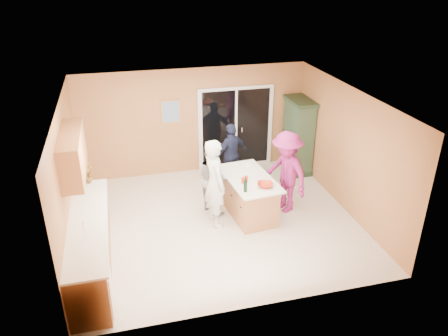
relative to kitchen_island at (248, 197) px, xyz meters
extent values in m
plane|color=silver|center=(-0.69, -0.15, -0.40)|extent=(5.50, 5.50, 0.00)
cube|color=silver|center=(-0.69, -0.15, 2.20)|extent=(5.50, 5.00, 0.10)
cube|color=tan|center=(-0.69, 2.35, 0.90)|extent=(5.50, 0.10, 2.60)
cube|color=tan|center=(-0.69, -2.65, 0.90)|extent=(5.50, 0.10, 2.60)
cube|color=tan|center=(-3.44, -0.15, 0.90)|extent=(0.10, 5.00, 2.60)
cube|color=tan|center=(2.06, -0.15, 0.90)|extent=(0.10, 5.00, 2.60)
cube|color=#A96C42|center=(-3.14, -1.05, 0.05)|extent=(0.60, 3.00, 0.90)
cube|color=white|center=(-3.13, -2.15, 0.00)|extent=(0.62, 0.60, 0.72)
cube|color=silver|center=(-3.12, -1.05, 0.52)|extent=(0.65, 3.05, 0.04)
cylinder|color=silver|center=(-3.14, -1.55, 0.69)|extent=(0.02, 0.02, 0.30)
cube|color=#A96C42|center=(-3.26, -0.35, 1.48)|extent=(0.35, 1.60, 0.75)
cube|color=silver|center=(0.36, 2.32, 0.65)|extent=(1.90, 0.05, 2.10)
cube|color=black|center=(0.36, 2.31, 0.65)|extent=(1.70, 0.03, 1.94)
cube|color=silver|center=(0.36, 2.30, 0.65)|extent=(0.06, 0.04, 1.94)
cube|color=silver|center=(0.51, 2.29, 0.60)|extent=(0.02, 0.03, 0.12)
cube|color=#A27951|center=(-1.24, 2.33, 1.20)|extent=(0.46, 0.03, 0.56)
cube|color=#476D94|center=(-1.24, 2.32, 1.20)|extent=(0.38, 0.02, 0.48)
cube|color=#A96C42|center=(0.00, 0.00, 0.01)|extent=(0.88, 1.50, 0.81)
cube|color=silver|center=(0.00, 0.00, 0.43)|extent=(1.04, 1.70, 0.04)
cube|color=black|center=(0.00, 0.00, -0.35)|extent=(0.80, 1.42, 0.09)
cube|color=#213622|center=(1.80, 1.75, -0.34)|extent=(0.51, 0.97, 0.11)
cube|color=#365136|center=(1.80, 1.75, 0.52)|extent=(0.46, 0.91, 1.72)
cube|color=#213622|center=(1.80, 1.75, 1.41)|extent=(0.53, 1.01, 0.07)
imported|color=silver|center=(-0.75, -0.18, 0.51)|extent=(0.54, 0.72, 1.82)
imported|color=#A0A0A2|center=(-0.68, 0.36, 0.35)|extent=(0.76, 0.86, 1.50)
imported|color=#1C233D|center=(0.02, 1.43, 0.35)|extent=(0.95, 0.70, 1.50)
imported|color=#992172|center=(0.79, -0.01, 0.48)|extent=(1.01, 1.29, 1.76)
imported|color=#A82912|center=(0.19, -0.45, 0.49)|extent=(0.39, 0.39, 0.07)
imported|color=#B72512|center=(-3.14, 0.38, 0.75)|extent=(0.26, 0.21, 0.42)
cylinder|color=#A82912|center=(-0.10, -0.14, 0.51)|extent=(0.09, 0.09, 0.11)
cylinder|color=#A82912|center=(-0.18, -0.21, 0.51)|extent=(0.09, 0.09, 0.12)
cylinder|color=black|center=(-0.24, -0.55, 0.56)|extent=(0.07, 0.07, 0.22)
cylinder|color=black|center=(-0.24, -0.55, 0.71)|extent=(0.03, 0.03, 0.08)
cylinder|color=silver|center=(0.15, 0.61, 0.46)|extent=(0.26, 0.26, 0.01)
camera|label=1|loc=(-2.43, -7.53, 4.47)|focal=35.00mm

